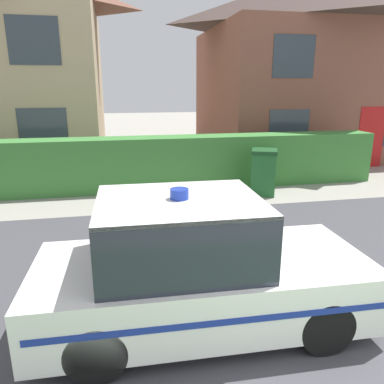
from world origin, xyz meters
name	(u,v)px	position (x,y,z in m)	size (l,w,h in m)	color
road_strip	(246,268)	(0.00, 3.69, 0.01)	(28.00, 6.07, 0.01)	#424247
garden_hedge	(152,163)	(-1.00, 8.77, 0.72)	(13.01, 0.87, 1.45)	#3D7F38
police_car	(196,269)	(-1.09, 2.44, 0.74)	(3.87, 1.74, 1.70)	black
house_right	(306,67)	(5.85, 13.51, 3.55)	(8.20, 6.91, 6.96)	brown
wheelie_bin	(263,172)	(1.83, 7.65, 0.60)	(0.86, 0.89, 1.20)	#23662D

